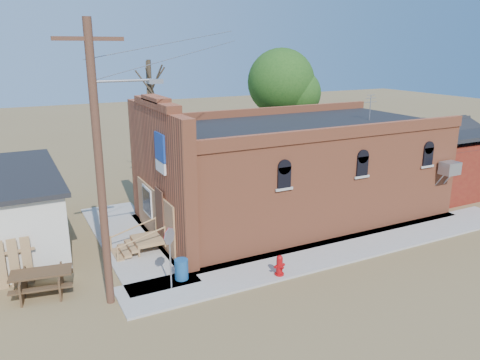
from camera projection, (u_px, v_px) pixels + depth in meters
name	position (u px, v px, depth m)	size (l,w,h in m)	color
ground	(331.00, 266.00, 18.14)	(120.00, 120.00, 0.00)	brown
sidewalk_south	(346.00, 249.00, 19.55)	(19.00, 2.20, 0.08)	#9E9991
sidewalk_west	(130.00, 240.00, 20.49)	(2.60, 10.00, 0.08)	#9E9991
brick_bar	(291.00, 170.00, 22.92)	(16.40, 7.97, 6.30)	#B55937
red_shed	(432.00, 152.00, 27.27)	(5.40, 6.40, 4.30)	#601510
utility_pole	(101.00, 163.00, 14.27)	(3.12, 0.26, 9.00)	#45271B
tree_bare_near	(150.00, 88.00, 26.30)	(2.80, 2.80, 7.65)	#433326
tree_leafy	(281.00, 82.00, 30.69)	(4.40, 4.40, 8.15)	#433326
fire_hydrant	(280.00, 265.00, 17.13)	(0.46, 0.45, 0.78)	#A0090C
stop_sign	(169.00, 242.00, 15.82)	(0.50, 0.43, 2.25)	#98989D
trash_barrel	(181.00, 269.00, 16.84)	(0.49, 0.49, 0.76)	navy
picnic_table	(42.00, 279.00, 15.93)	(2.20, 1.80, 0.83)	#49311D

